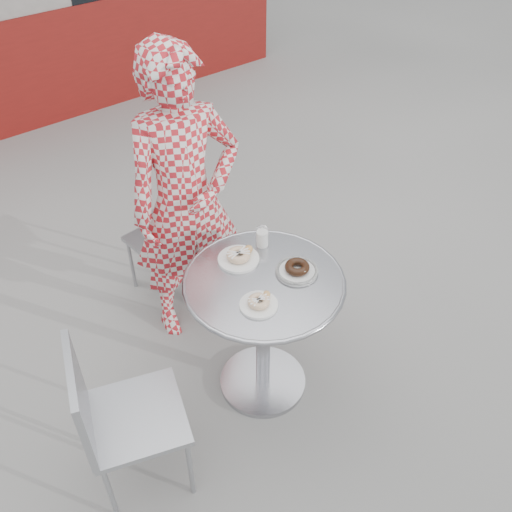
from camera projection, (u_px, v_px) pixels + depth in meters
ground at (255, 383)px, 3.17m from camera, size 60.00×60.00×0.00m
bistro_table at (264, 309)px, 2.79m from camera, size 0.78×0.78×0.78m
chair_far at (168, 260)px, 3.60m from camera, size 0.41×0.41×0.79m
chair_left at (139, 441)px, 2.60m from camera, size 0.53×0.53×0.88m
seated_person at (186, 203)px, 3.01m from camera, size 0.69×0.52×1.72m
plate_far at (239, 257)px, 2.76m from camera, size 0.20×0.20×0.05m
plate_near at (259, 303)px, 2.53m from camera, size 0.17×0.17×0.05m
plate_checker at (297, 270)px, 2.70m from camera, size 0.20×0.20×0.05m
milk_cup at (262, 238)px, 2.83m from camera, size 0.07×0.07×0.10m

